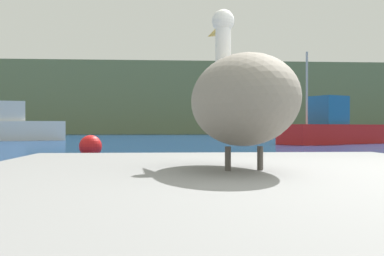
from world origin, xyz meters
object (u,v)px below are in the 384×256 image
(pelican, at_px, (240,98))
(fishing_boat_white, at_px, (8,127))
(fishing_boat_red, at_px, (331,129))
(mooring_buoy, at_px, (91,146))

(pelican, relative_size, fishing_boat_white, 0.16)
(pelican, distance_m, fishing_boat_white, 32.45)
(pelican, relative_size, fishing_boat_red, 0.18)
(pelican, xyz_separation_m, fishing_boat_white, (-11.19, 30.45, -0.11))
(mooring_buoy, bearing_deg, pelican, -77.72)
(fishing_boat_red, height_order, mooring_buoy, fishing_boat_red)
(fishing_boat_white, height_order, fishing_boat_red, fishing_boat_red)
(fishing_boat_white, xyz_separation_m, fishing_boat_red, (20.46, -7.54, -0.13))
(pelican, bearing_deg, fishing_boat_red, -29.48)
(fishing_boat_red, relative_size, mooring_buoy, 9.65)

